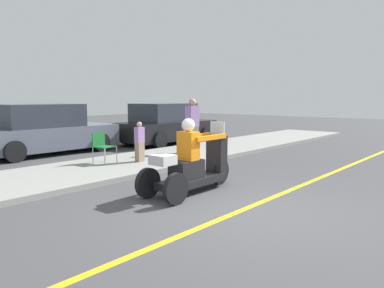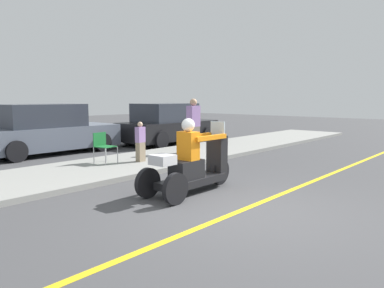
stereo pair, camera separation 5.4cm
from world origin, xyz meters
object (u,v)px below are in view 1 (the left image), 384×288
(motorcycle_trike, at_px, (193,166))
(parked_car_lot_center, at_px, (166,125))
(spectator_near_curb, at_px, (192,127))
(spectator_mid_group, at_px, (140,142))
(parked_car_lot_left, at_px, (44,131))
(folding_chair_set_back, at_px, (102,144))

(motorcycle_trike, distance_m, parked_car_lot_center, 8.11)
(motorcycle_trike, distance_m, spectator_near_curb, 4.64)
(spectator_mid_group, xyz_separation_m, parked_car_lot_center, (4.14, 3.05, 0.11))
(motorcycle_trike, bearing_deg, parked_car_lot_left, 84.58)
(parked_car_lot_left, bearing_deg, motorcycle_trike, -95.42)
(folding_chair_set_back, distance_m, parked_car_lot_left, 3.48)
(motorcycle_trike, height_order, parked_car_lot_center, parked_car_lot_center)
(motorcycle_trike, relative_size, folding_chair_set_back, 2.85)
(spectator_near_curb, distance_m, parked_car_lot_center, 3.58)
(spectator_near_curb, height_order, spectator_mid_group, spectator_near_curb)
(spectator_near_curb, bearing_deg, spectator_mid_group, -179.66)
(folding_chair_set_back, bearing_deg, motorcycle_trike, -97.09)
(folding_chair_set_back, distance_m, parked_car_lot_center, 5.54)
(folding_chair_set_back, relative_size, parked_car_lot_left, 0.18)
(spectator_near_curb, relative_size, parked_car_lot_center, 0.41)
(spectator_near_curb, distance_m, folding_chair_set_back, 3.14)
(spectator_near_curb, height_order, parked_car_lot_center, spectator_near_curb)
(motorcycle_trike, relative_size, parked_car_lot_left, 0.51)
(spectator_near_curb, bearing_deg, motorcycle_trike, -139.43)
(motorcycle_trike, height_order, spectator_mid_group, motorcycle_trike)
(folding_chair_set_back, height_order, parked_car_lot_center, parked_car_lot_center)
(spectator_mid_group, xyz_separation_m, folding_chair_set_back, (-0.81, 0.59, -0.02))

